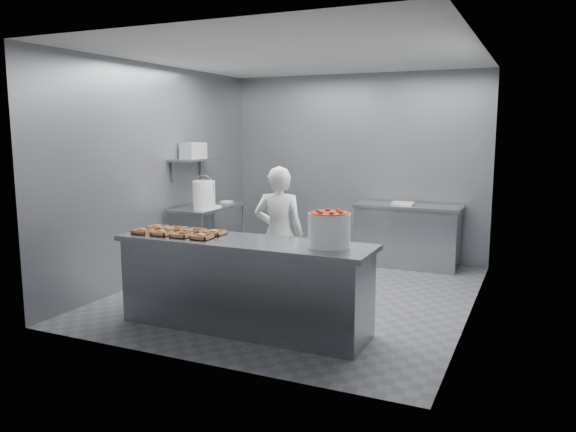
% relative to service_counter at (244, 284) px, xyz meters
% --- Properties ---
extents(floor, '(4.50, 4.50, 0.00)m').
position_rel_service_counter_xyz_m(floor, '(0.00, 1.35, -0.45)').
color(floor, '#4C4C51').
rests_on(floor, ground).
extents(ceiling, '(4.50, 4.50, 0.00)m').
position_rel_service_counter_xyz_m(ceiling, '(0.00, 1.35, 2.35)').
color(ceiling, white).
rests_on(ceiling, wall_back).
extents(wall_back, '(4.00, 0.04, 2.80)m').
position_rel_service_counter_xyz_m(wall_back, '(0.00, 3.60, 0.95)').
color(wall_back, slate).
rests_on(wall_back, ground).
extents(wall_left, '(0.04, 4.50, 2.80)m').
position_rel_service_counter_xyz_m(wall_left, '(-2.00, 1.35, 0.95)').
color(wall_left, slate).
rests_on(wall_left, ground).
extents(wall_right, '(0.04, 4.50, 2.80)m').
position_rel_service_counter_xyz_m(wall_right, '(2.00, 1.35, 0.95)').
color(wall_right, slate).
rests_on(wall_right, ground).
extents(service_counter, '(2.60, 0.70, 0.90)m').
position_rel_service_counter_xyz_m(service_counter, '(0.00, 0.00, 0.00)').
color(service_counter, slate).
rests_on(service_counter, ground).
extents(prep_table, '(0.60, 1.20, 0.90)m').
position_rel_service_counter_xyz_m(prep_table, '(-1.65, 1.95, 0.14)').
color(prep_table, slate).
rests_on(prep_table, ground).
extents(back_counter, '(1.50, 0.60, 0.90)m').
position_rel_service_counter_xyz_m(back_counter, '(0.90, 3.25, -0.00)').
color(back_counter, slate).
rests_on(back_counter, ground).
extents(wall_shelf, '(0.35, 0.90, 0.03)m').
position_rel_service_counter_xyz_m(wall_shelf, '(-1.82, 1.95, 1.10)').
color(wall_shelf, slate).
rests_on(wall_shelf, wall_left).
extents(tray_0, '(0.19, 0.18, 0.06)m').
position_rel_service_counter_xyz_m(tray_0, '(-1.11, -0.12, 0.47)').
color(tray_0, tan).
rests_on(tray_0, service_counter).
extents(tray_1, '(0.19, 0.18, 0.06)m').
position_rel_service_counter_xyz_m(tray_1, '(-0.87, -0.12, 0.47)').
color(tray_1, tan).
rests_on(tray_1, service_counter).
extents(tray_2, '(0.19, 0.18, 0.04)m').
position_rel_service_counter_xyz_m(tray_2, '(-0.63, -0.12, 0.47)').
color(tray_2, tan).
rests_on(tray_2, service_counter).
extents(tray_3, '(0.19, 0.18, 0.06)m').
position_rel_service_counter_xyz_m(tray_3, '(-0.39, -0.12, 0.47)').
color(tray_3, tan).
rests_on(tray_3, service_counter).
extents(tray_4, '(0.19, 0.18, 0.06)m').
position_rel_service_counter_xyz_m(tray_4, '(-1.11, 0.12, 0.47)').
color(tray_4, tan).
rests_on(tray_4, service_counter).
extents(tray_5, '(0.19, 0.18, 0.04)m').
position_rel_service_counter_xyz_m(tray_5, '(-0.87, 0.12, 0.47)').
color(tray_5, tan).
rests_on(tray_5, service_counter).
extents(tray_6, '(0.19, 0.18, 0.04)m').
position_rel_service_counter_xyz_m(tray_6, '(-0.63, 0.12, 0.47)').
color(tray_6, tan).
rests_on(tray_6, service_counter).
extents(tray_7, '(0.19, 0.18, 0.06)m').
position_rel_service_counter_xyz_m(tray_7, '(-0.39, 0.12, 0.47)').
color(tray_7, tan).
rests_on(tray_7, service_counter).
extents(worker, '(0.64, 0.50, 1.56)m').
position_rel_service_counter_xyz_m(worker, '(-0.09, 1.00, 0.33)').
color(worker, white).
rests_on(worker, ground).
extents(strawberry_tub, '(0.39, 0.39, 0.32)m').
position_rel_service_counter_xyz_m(strawberry_tub, '(0.88, 0.04, 0.62)').
color(strawberry_tub, white).
rests_on(strawberry_tub, service_counter).
extents(glaze_bucket, '(0.32, 0.30, 0.46)m').
position_rel_service_counter_xyz_m(glaze_bucket, '(-1.52, 1.67, 0.65)').
color(glaze_bucket, white).
rests_on(glaze_bucket, prep_table).
extents(bucket_lid, '(0.38, 0.38, 0.03)m').
position_rel_service_counter_xyz_m(bucket_lid, '(-1.51, 1.78, 0.46)').
color(bucket_lid, white).
rests_on(bucket_lid, prep_table).
extents(rag, '(0.16, 0.14, 0.02)m').
position_rel_service_counter_xyz_m(rag, '(-1.60, 2.39, 0.46)').
color(rag, '#CCB28C').
rests_on(rag, prep_table).
extents(appliance, '(0.31, 0.34, 0.22)m').
position_rel_service_counter_xyz_m(appliance, '(-1.82, 1.88, 1.22)').
color(appliance, gray).
rests_on(appliance, wall_shelf).
extents(paper_stack, '(0.30, 0.22, 0.04)m').
position_rel_service_counter_xyz_m(paper_stack, '(0.82, 3.25, 0.46)').
color(paper_stack, silver).
rests_on(paper_stack, back_counter).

